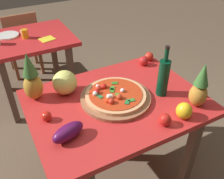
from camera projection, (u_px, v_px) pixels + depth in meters
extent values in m
plane|color=brown|center=(116.00, 170.00, 2.11)|extent=(10.00, 10.00, 0.00)
cube|color=brown|center=(189.00, 158.00, 1.77)|extent=(0.06, 0.06, 0.72)
cube|color=brown|center=(52.00, 126.00, 2.03)|extent=(0.06, 0.06, 0.72)
cube|color=brown|center=(132.00, 99.00, 2.33)|extent=(0.06, 0.06, 0.72)
cube|color=red|center=(117.00, 103.00, 1.68)|extent=(1.17, 0.88, 0.04)
cube|color=brown|center=(10.00, 94.00, 2.40)|extent=(0.06, 0.06, 0.72)
cube|color=brown|center=(72.00, 77.00, 2.65)|extent=(0.06, 0.06, 0.72)
cube|color=brown|center=(1.00, 65.00, 2.86)|extent=(0.06, 0.06, 0.72)
cube|color=brown|center=(54.00, 53.00, 3.11)|extent=(0.06, 0.06, 0.72)
cube|color=red|center=(28.00, 39.00, 2.53)|extent=(0.90, 0.74, 0.04)
cube|color=#965C3D|center=(34.00, 50.00, 3.51)|extent=(0.04, 0.04, 0.41)
cube|color=#965C3D|center=(10.00, 55.00, 3.38)|extent=(0.04, 0.04, 0.41)
cube|color=#965C3D|center=(41.00, 60.00, 3.28)|extent=(0.04, 0.04, 0.41)
cube|color=#965C3D|center=(16.00, 66.00, 3.15)|extent=(0.04, 0.04, 0.41)
cube|color=#965C3D|center=(22.00, 42.00, 3.20)|extent=(0.41, 0.41, 0.04)
cube|color=#915F3F|center=(21.00, 31.00, 2.94)|extent=(0.40, 0.05, 0.40)
cylinder|color=#965C3D|center=(115.00, 98.00, 1.67)|extent=(0.48, 0.48, 0.02)
cylinder|color=#E2A36D|center=(115.00, 95.00, 1.66)|extent=(0.41, 0.41, 0.02)
cylinder|color=red|center=(115.00, 93.00, 1.65)|extent=(0.36, 0.36, 0.00)
sphere|color=red|center=(111.00, 102.00, 1.56)|extent=(0.04, 0.04, 0.04)
sphere|color=red|center=(104.00, 86.00, 1.70)|extent=(0.04, 0.04, 0.04)
sphere|color=red|center=(98.00, 88.00, 1.68)|extent=(0.03, 0.03, 0.03)
sphere|color=red|center=(119.00, 97.00, 1.60)|extent=(0.04, 0.04, 0.04)
sphere|color=red|center=(96.00, 92.00, 1.65)|extent=(0.04, 0.04, 0.04)
sphere|color=red|center=(108.00, 101.00, 1.57)|extent=(0.03, 0.03, 0.03)
cube|color=#3A8629|center=(118.00, 95.00, 1.63)|extent=(0.04, 0.05, 0.00)
cube|color=#328531|center=(131.00, 100.00, 1.58)|extent=(0.05, 0.03, 0.00)
cube|color=#337424|center=(115.00, 83.00, 1.75)|extent=(0.05, 0.04, 0.00)
cube|color=#368529|center=(112.00, 90.00, 1.67)|extent=(0.05, 0.05, 0.00)
cube|color=#35802A|center=(112.00, 88.00, 1.69)|extent=(0.05, 0.05, 0.00)
cube|color=#267137|center=(127.00, 102.00, 1.57)|extent=(0.05, 0.05, 0.00)
cube|color=#31723A|center=(100.00, 96.00, 1.62)|extent=(0.04, 0.05, 0.00)
sphere|color=white|center=(122.00, 90.00, 1.66)|extent=(0.03, 0.03, 0.03)
sphere|color=white|center=(98.00, 86.00, 1.70)|extent=(0.03, 0.03, 0.03)
sphere|color=white|center=(111.00, 96.00, 1.61)|extent=(0.03, 0.03, 0.03)
sphere|color=white|center=(95.00, 94.00, 1.63)|extent=(0.03, 0.03, 0.03)
sphere|color=#E4F0CF|center=(109.00, 97.00, 1.60)|extent=(0.04, 0.04, 0.04)
cylinder|color=#083720|center=(163.00, 78.00, 1.66)|extent=(0.08, 0.08, 0.26)
cylinder|color=#083720|center=(167.00, 55.00, 1.55)|extent=(0.03, 0.03, 0.09)
cylinder|color=black|center=(168.00, 47.00, 1.52)|extent=(0.03, 0.03, 0.02)
ellipsoid|color=#BF822E|center=(198.00, 95.00, 1.59)|extent=(0.12, 0.12, 0.16)
cone|color=#397130|center=(203.00, 74.00, 1.49)|extent=(0.09, 0.09, 0.15)
ellipsoid|color=#C1892D|center=(33.00, 87.00, 1.64)|extent=(0.12, 0.12, 0.18)
cone|color=#39682D|center=(28.00, 64.00, 1.54)|extent=(0.10, 0.10, 0.16)
sphere|color=#DBDC67|center=(65.00, 82.00, 1.69)|extent=(0.17, 0.17, 0.17)
ellipsoid|color=yellow|center=(184.00, 111.00, 1.51)|extent=(0.10, 0.10, 0.11)
ellipsoid|color=#521145|center=(68.00, 132.00, 1.37)|extent=(0.22, 0.14, 0.09)
sphere|color=red|center=(144.00, 61.00, 2.04)|extent=(0.08, 0.08, 0.08)
sphere|color=red|center=(149.00, 57.00, 2.10)|extent=(0.08, 0.08, 0.08)
sphere|color=red|center=(46.00, 116.00, 1.49)|extent=(0.06, 0.06, 0.06)
sphere|color=red|center=(165.00, 120.00, 1.46)|extent=(0.08, 0.08, 0.08)
cylinder|color=orange|center=(25.00, 34.00, 2.48)|extent=(0.07, 0.07, 0.09)
cylinder|color=white|center=(8.00, 35.00, 2.54)|extent=(0.22, 0.22, 0.02)
cube|color=silver|center=(22.00, 33.00, 2.60)|extent=(0.03, 0.18, 0.01)
cube|color=yellow|center=(47.00, 39.00, 2.48)|extent=(0.16, 0.15, 0.01)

